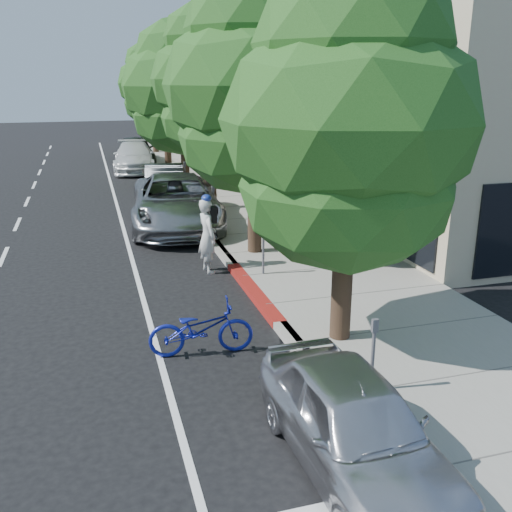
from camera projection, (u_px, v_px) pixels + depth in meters
name	position (u px, v px, depth m)	size (l,w,h in m)	color
ground	(266.00, 310.00, 12.89)	(120.00, 120.00, 0.00)	black
sidewalk	(261.00, 219.00, 20.80)	(4.60, 56.00, 0.15)	gray
curb	(199.00, 223.00, 20.18)	(0.30, 56.00, 0.15)	#9E998E
curb_red_segment	(254.00, 292.00, 13.78)	(0.32, 4.00, 0.15)	maroon
storefront_building	(336.00, 106.00, 30.88)	(10.00, 36.00, 7.00)	#C2B895
street_tree_0	(350.00, 126.00, 10.02)	(4.65, 4.65, 6.98)	black
street_tree_1	(255.00, 89.00, 15.36)	(5.03, 5.03, 7.76)	black
street_tree_2	(209.00, 83.00, 20.82)	(4.31, 4.31, 7.69)	black
street_tree_3	(182.00, 88.00, 26.40)	(5.72, 5.72, 7.70)	black
street_tree_4	(165.00, 85.00, 31.87)	(4.28, 4.28, 7.38)	black
street_tree_5	(153.00, 85.00, 37.38)	(4.61, 4.61, 7.35)	black
cyclist	(207.00, 236.00, 15.14)	(0.73, 0.48, 2.00)	silver
bicycle	(201.00, 329.00, 10.72)	(0.69, 1.97, 1.04)	#17209E
silver_suv	(176.00, 202.00, 19.73)	(2.96, 6.41, 1.78)	#98989C
dark_sedan	(165.00, 184.00, 23.92)	(1.59, 4.55, 1.50)	black
white_pickup	(134.00, 157.00, 31.57)	(2.15, 5.30, 1.54)	silver
dark_suv_far	(136.00, 150.00, 34.39)	(1.89, 4.70, 1.60)	black
near_car_a	(354.00, 423.00, 7.52)	(1.61, 3.99, 1.36)	silver
pedestrian	(299.00, 202.00, 19.37)	(0.78, 0.61, 1.61)	black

